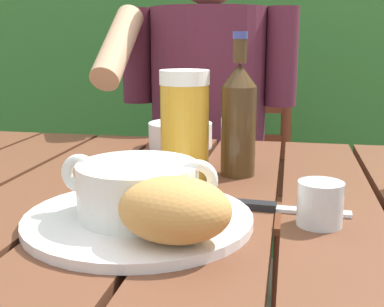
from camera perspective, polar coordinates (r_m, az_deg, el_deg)
dining_table at (r=0.72m, az=3.42°, el=-12.83°), size 1.30×0.97×0.73m
hedge_backdrop at (r=2.46m, az=8.00°, el=15.79°), size 3.29×0.98×2.39m
chair_near_diner at (r=1.66m, az=2.65°, el=-4.33°), size 0.47×0.48×0.91m
person_eating at (r=1.41m, az=1.47°, el=3.74°), size 0.48×0.47×1.24m
serving_plate at (r=0.65m, az=-6.01°, el=-7.32°), size 0.29×0.29×0.01m
soup_bowl at (r=0.63m, az=-6.10°, el=-3.85°), size 0.20×0.15×0.07m
bread_roll at (r=0.55m, az=-1.95°, el=-6.33°), size 0.13×0.10×0.07m
beer_glass at (r=0.83m, az=-0.83°, el=3.27°), size 0.08×0.08×0.18m
beer_bottle at (r=0.85m, az=5.31°, el=4.06°), size 0.06×0.06×0.24m
water_glass_small at (r=0.65m, az=14.19°, el=-5.48°), size 0.06×0.06×0.06m
table_knife at (r=0.70m, az=9.22°, el=-6.03°), size 0.17×0.03×0.01m
diner_bowl at (r=1.08m, az=-1.32°, el=2.10°), size 0.13×0.13×0.05m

